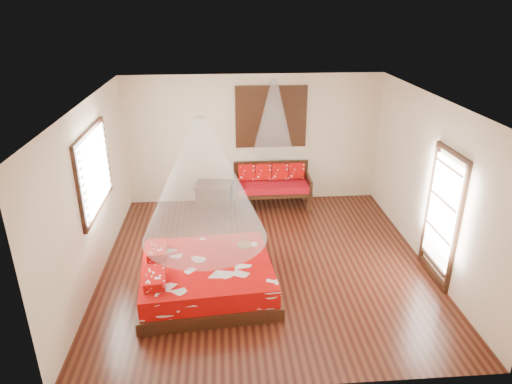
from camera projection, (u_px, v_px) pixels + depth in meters
The scene contains 10 objects.
room at pixel (266, 188), 7.35m from camera, with size 5.54×5.54×2.84m.
bed at pixel (206, 277), 7.05m from camera, with size 2.19×2.02×0.64m.
daybed at pixel (272, 183), 9.90m from camera, with size 1.64×0.73×0.94m.
storage_chest at pixel (214, 194), 9.98m from camera, with size 0.84×0.67×0.52m.
shutter_panel at pixel (271, 117), 9.67m from camera, with size 1.52×0.06×1.32m.
window_left at pixel (95, 171), 7.23m from camera, with size 0.10×1.74×1.34m.
glazed_door at pixel (442, 217), 7.12m from camera, with size 0.08×1.02×2.16m.
wine_tray at pixel (244, 243), 7.43m from camera, with size 0.23×0.23×0.19m.
mosquito_net_main at pixel (203, 181), 6.42m from camera, with size 1.84×1.84×1.80m, color white.
mosquito_net_daybed at pixel (274, 118), 9.21m from camera, with size 0.85×0.85×1.50m, color white.
Camera 1 is at (-0.68, -6.75, 4.23)m, focal length 32.00 mm.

